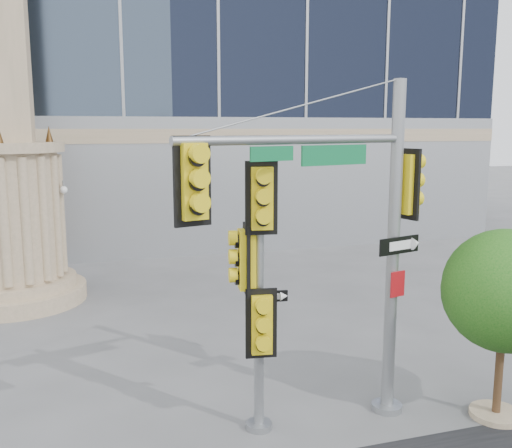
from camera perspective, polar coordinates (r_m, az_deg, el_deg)
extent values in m
plane|color=#545456|center=(12.26, 3.06, -17.25)|extent=(120.00, 120.00, 0.00)
cylinder|color=gray|center=(20.08, -22.89, -6.45)|extent=(4.40, 4.40, 0.50)
cylinder|color=gray|center=(19.98, -22.96, -5.34)|extent=(3.80, 3.80, 0.30)
cylinder|color=gray|center=(19.57, -23.37, 0.76)|extent=(3.00, 3.00, 4.00)
cylinder|color=gray|center=(19.39, -23.79, 7.05)|extent=(3.50, 3.50, 0.30)
cone|color=#472D14|center=(19.27, -19.99, 8.47)|extent=(0.24, 0.24, 0.50)
cylinder|color=slate|center=(12.17, 12.94, -17.37)|extent=(0.60, 0.60, 0.13)
cylinder|color=slate|center=(11.12, 13.54, -2.76)|extent=(0.24, 0.24, 6.41)
cylinder|color=slate|center=(9.40, 4.28, 8.41)|extent=(4.38, 1.28, 0.15)
cube|color=#0C6736|center=(9.85, 7.88, 6.84)|extent=(1.35, 0.39, 0.34)
cube|color=yellow|center=(8.45, -6.40, 4.26)|extent=(0.64, 0.44, 1.34)
cube|color=yellow|center=(11.14, 14.89, 3.88)|extent=(0.44, 0.64, 1.34)
cube|color=black|center=(10.98, 14.13, -2.08)|extent=(0.96, 0.28, 0.32)
cube|color=#A60F16|center=(11.15, 13.97, -5.85)|extent=(0.34, 0.12, 0.49)
cylinder|color=slate|center=(11.25, 0.30, -19.49)|extent=(0.49, 0.49, 0.12)
cylinder|color=slate|center=(10.28, 0.31, -7.37)|extent=(0.18, 0.18, 5.06)
cube|color=yellow|center=(9.69, 0.54, 2.61)|extent=(0.59, 0.36, 1.27)
cube|color=yellow|center=(10.07, -0.94, -3.57)|extent=(0.36, 0.59, 1.27)
cube|color=yellow|center=(10.20, 0.52, -9.91)|extent=(0.59, 0.36, 1.27)
cube|color=black|center=(10.19, 1.44, -7.25)|extent=(0.63, 0.12, 0.20)
cylinder|color=gray|center=(12.54, 22.85, -17.10)|extent=(0.99, 0.99, 0.11)
cylinder|color=#382314|center=(12.16, 23.14, -13.13)|extent=(0.15, 0.15, 1.98)
sphere|color=#155012|center=(11.68, 23.64, -6.11)|extent=(2.31, 2.31, 2.31)
sphere|color=#155012|center=(11.31, 22.96, -8.01)|extent=(1.21, 1.21, 1.21)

